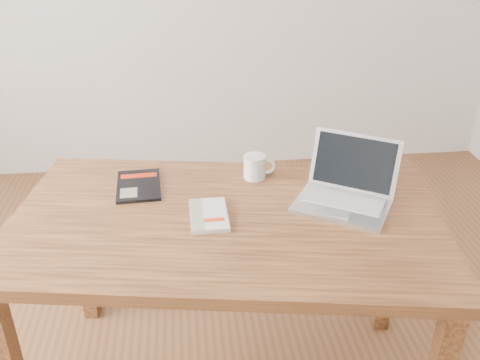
{
  "coord_description": "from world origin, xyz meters",
  "views": [
    {
      "loc": [
        -0.08,
        -1.36,
        1.67
      ],
      "look_at": [
        0.09,
        0.16,
        0.85
      ],
      "focal_mm": 40.0,
      "sensor_mm": 36.0,
      "label": 1
    }
  ],
  "objects": [
    {
      "name": "room",
      "position": [
        -0.07,
        0.0,
        1.36
      ],
      "size": [
        4.04,
        4.04,
        2.7
      ],
      "color": "brown",
      "rests_on": "ground"
    },
    {
      "name": "desk",
      "position": [
        0.04,
        0.1,
        0.66
      ],
      "size": [
        1.51,
        1.02,
        0.75
      ],
      "rotation": [
        0.0,
        0.0,
        -0.17
      ],
      "color": "brown",
      "rests_on": "ground"
    },
    {
      "name": "white_guidebook",
      "position": [
        -0.02,
        0.1,
        0.76
      ],
      "size": [
        0.12,
        0.2,
        0.02
      ],
      "rotation": [
        0.0,
        0.0,
        0.01
      ],
      "color": "beige",
      "rests_on": "desk"
    },
    {
      "name": "black_guidebook",
      "position": [
        -0.25,
        0.33,
        0.76
      ],
      "size": [
        0.16,
        0.23,
        0.01
      ],
      "rotation": [
        0.0,
        0.0,
        0.05
      ],
      "color": "black",
      "rests_on": "desk"
    },
    {
      "name": "laptop",
      "position": [
        0.45,
        0.15,
        0.79
      ],
      "size": [
        0.4,
        0.39,
        0.2
      ],
      "rotation": [
        0.0,
        0.0,
        -0.55
      ],
      "color": "silver",
      "rests_on": "desk"
    },
    {
      "name": "coffee_mug",
      "position": [
        0.17,
        0.36,
        0.79
      ],
      "size": [
        0.12,
        0.08,
        0.09
      ],
      "rotation": [
        0.0,
        0.0,
        -0.02
      ],
      "color": "white",
      "rests_on": "desk"
    }
  ]
}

